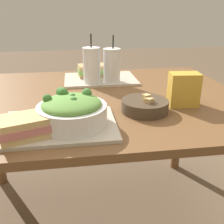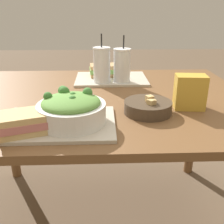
# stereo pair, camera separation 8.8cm
# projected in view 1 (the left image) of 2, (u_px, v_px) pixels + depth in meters

# --- Properties ---
(ground_plane) EXTENTS (12.00, 12.00, 0.00)m
(ground_plane) POSITION_uv_depth(u_px,v_px,m) (99.00, 221.00, 1.46)
(ground_plane) COLOR brown
(dining_table) EXTENTS (1.34, 1.01, 0.74)m
(dining_table) POSITION_uv_depth(u_px,v_px,m) (96.00, 114.00, 1.22)
(dining_table) COLOR brown
(dining_table) RESTS_ON ground_plane
(tray_near) EXTENTS (0.39, 0.28, 0.01)m
(tray_near) POSITION_uv_depth(u_px,v_px,m) (59.00, 126.00, 0.88)
(tray_near) COLOR #BCB29E
(tray_near) RESTS_ON dining_table
(tray_far) EXTENTS (0.39, 0.28, 0.01)m
(tray_far) POSITION_uv_depth(u_px,v_px,m) (100.00, 79.00, 1.44)
(tray_far) COLOR #BCB29E
(tray_far) RESTS_ON dining_table
(salad_bowl) EXTENTS (0.23, 0.23, 0.11)m
(salad_bowl) POSITION_uv_depth(u_px,v_px,m) (72.00, 110.00, 0.87)
(salad_bowl) COLOR white
(salad_bowl) RESTS_ON tray_near
(soup_bowl) EXTENTS (0.18, 0.18, 0.07)m
(soup_bowl) POSITION_uv_depth(u_px,v_px,m) (145.00, 105.00, 1.01)
(soup_bowl) COLOR #473828
(soup_bowl) RESTS_ON dining_table
(sandwich_near) EXTENTS (0.17, 0.15, 0.06)m
(sandwich_near) POSITION_uv_depth(u_px,v_px,m) (23.00, 127.00, 0.79)
(sandwich_near) COLOR tan
(sandwich_near) RESTS_ON tray_near
(baguette_near) EXTENTS (0.15, 0.08, 0.06)m
(baguette_near) POSITION_uv_depth(u_px,v_px,m) (67.00, 104.00, 0.97)
(baguette_near) COLOR #DBBC84
(baguette_near) RESTS_ON tray_near
(sandwich_far) EXTENTS (0.16, 0.12, 0.06)m
(sandwich_far) POSITION_uv_depth(u_px,v_px,m) (92.00, 71.00, 1.46)
(sandwich_far) COLOR tan
(sandwich_far) RESTS_ON tray_far
(drink_cup_dark) EXTENTS (0.09, 0.09, 0.24)m
(drink_cup_dark) POSITION_uv_depth(u_px,v_px,m) (91.00, 66.00, 1.32)
(drink_cup_dark) COLOR silver
(drink_cup_dark) RESTS_ON tray_far
(drink_cup_red) EXTENTS (0.09, 0.09, 0.24)m
(drink_cup_red) POSITION_uv_depth(u_px,v_px,m) (112.00, 66.00, 1.34)
(drink_cup_red) COLOR silver
(drink_cup_red) RESTS_ON tray_far
(chip_bag) EXTENTS (0.12, 0.09, 0.14)m
(chip_bag) POSITION_uv_depth(u_px,v_px,m) (184.00, 90.00, 1.06)
(chip_bag) COLOR gold
(chip_bag) RESTS_ON dining_table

